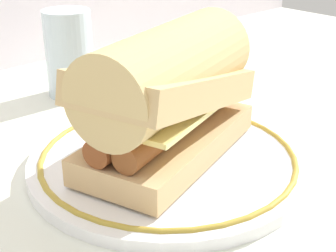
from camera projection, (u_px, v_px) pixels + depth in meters
ground_plane at (181, 168)px, 0.50m from camera, size 1.50×1.50×0.00m
plate at (168, 159)px, 0.50m from camera, size 0.28×0.28×0.01m
sausage_sandwich at (168, 92)px, 0.47m from camera, size 0.22×0.15×0.13m
drinking_glass at (70, 59)px, 0.67m from camera, size 0.06×0.06×0.12m
salt_shaker at (149, 67)px, 0.68m from camera, size 0.03×0.03×0.08m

